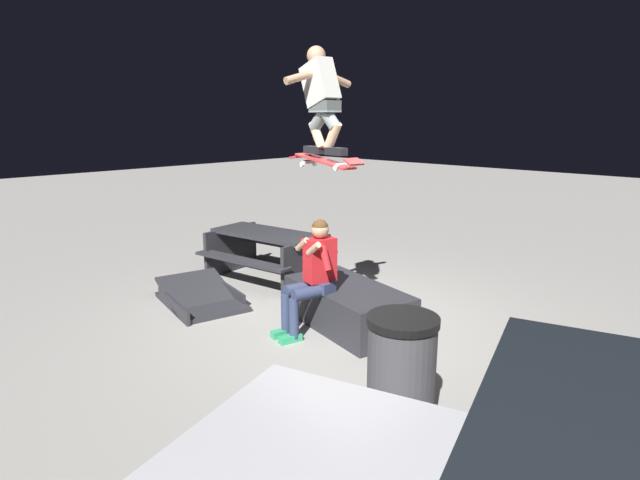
% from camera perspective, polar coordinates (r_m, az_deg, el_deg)
% --- Properties ---
extents(ground_plane, '(40.00, 40.00, 0.00)m').
position_cam_1_polar(ground_plane, '(6.44, 2.60, -8.94)').
color(ground_plane, gray).
extents(ledge_box_main, '(1.75, 1.19, 0.49)m').
position_cam_1_polar(ledge_box_main, '(6.26, 3.05, -7.21)').
color(ledge_box_main, '#28282D').
rests_on(ledge_box_main, ground).
extents(person_sitting_on_ledge, '(0.59, 0.79, 1.32)m').
position_cam_1_polar(person_sitting_on_ledge, '(5.88, -0.88, -3.47)').
color(person_sitting_on_ledge, '#2D3856').
rests_on(person_sitting_on_ledge, ground).
extents(skateboard, '(1.03, 0.31, 0.14)m').
position_cam_1_polar(skateboard, '(5.69, 0.52, 8.60)').
color(skateboard, '#B72D2D').
extents(skater_airborne, '(0.63, 0.89, 1.12)m').
position_cam_1_polar(skater_airborne, '(5.72, 0.15, 15.52)').
color(skater_airborne, black).
extents(kicker_ramp, '(1.44, 1.14, 0.38)m').
position_cam_1_polar(kicker_ramp, '(7.18, -12.83, -6.34)').
color(kicker_ramp, '#28282D').
rests_on(kicker_ramp, ground).
extents(picnic_table_back, '(1.86, 1.54, 0.75)m').
position_cam_1_polar(picnic_table_back, '(7.96, -5.83, -0.84)').
color(picnic_table_back, '#28282D').
rests_on(picnic_table_back, ground).
extents(trash_bin, '(0.54, 0.54, 1.00)m').
position_cam_1_polar(trash_bin, '(4.13, 8.83, -14.71)').
color(trash_bin, '#47474C').
rests_on(trash_bin, ground).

